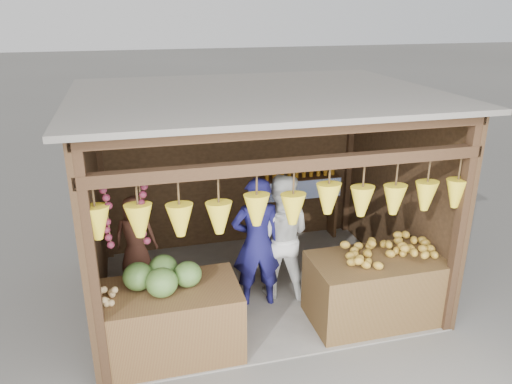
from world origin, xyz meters
TOP-DOWN VIEW (x-y plane):
  - ground at (0.00, 0.00)m, footprint 80.00×80.00m
  - stall_structure at (-0.03, -0.04)m, footprint 4.30×3.30m
  - back_shelf at (1.05, 1.28)m, footprint 1.25×0.32m
  - counter_left at (-1.26, -1.06)m, footprint 1.52×0.85m
  - counter_right at (1.24, -1.02)m, footprint 1.63×0.85m
  - stool at (-1.53, 0.18)m, footprint 0.36×0.36m
  - man_standing at (-0.09, -0.34)m, footprint 0.66×0.47m
  - woman_standing at (0.26, -0.18)m, footprint 0.99×0.89m
  - vendor_seated at (-1.53, 0.18)m, footprint 0.59×0.46m
  - melon_pile at (-1.25, -0.99)m, footprint 1.00×0.50m
  - tanfruit_pile at (-1.89, -1.13)m, footprint 0.34×0.40m
  - mango_pile at (1.35, -1.01)m, footprint 1.40×0.64m

SIDE VIEW (x-z plane):
  - ground at x=0.00m, z-range 0.00..0.00m
  - stool at x=-1.53m, z-range 0.00..0.33m
  - counter_left at x=-1.26m, z-range 0.00..0.80m
  - counter_right at x=1.24m, z-range 0.00..0.82m
  - woman_standing at x=0.26m, z-range 0.00..1.67m
  - man_standing at x=-0.09m, z-range 0.00..1.72m
  - tanfruit_pile at x=-1.89m, z-range 0.80..0.93m
  - back_shelf at x=1.05m, z-range 0.21..1.54m
  - vendor_seated at x=-1.53m, z-range 0.33..1.41m
  - mango_pile at x=1.35m, z-range 0.82..1.04m
  - melon_pile at x=-1.25m, z-range 0.80..1.12m
  - stall_structure at x=-0.03m, z-range 0.34..3.00m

